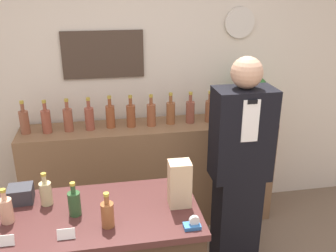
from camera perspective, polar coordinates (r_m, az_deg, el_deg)
back_wall at (r=3.48m, az=-4.43°, el=7.22°), size 5.20×0.09×2.70m
back_shelf at (r=3.55m, az=-2.61°, el=-7.36°), size 2.27×0.42×0.99m
shopkeeper at (r=2.91m, az=10.81°, el=-6.52°), size 0.43×0.27×1.72m
potted_plant at (r=3.53m, az=12.47°, el=4.74°), size 0.33×0.33×0.41m
paper_bag at (r=2.17m, az=1.77°, el=-8.78°), size 0.13×0.11×0.28m
tape_dispenser at (r=2.05m, az=3.79°, el=-14.69°), size 0.09×0.06×0.07m
price_card_left at (r=2.09m, az=-23.60°, el=-15.74°), size 0.09×0.02×0.06m
price_card_right at (r=2.04m, az=-15.27°, el=-15.61°), size 0.09×0.02×0.06m
gift_box at (r=2.41m, az=-21.52°, el=-9.63°), size 0.15×0.13×0.10m
counter_bottle_0 at (r=2.24m, az=-23.43°, el=-11.62°), size 0.07×0.07×0.20m
counter_bottle_1 at (r=2.32m, az=-18.11°, el=-9.61°), size 0.07×0.07×0.20m
counter_bottle_2 at (r=2.18m, az=-14.08°, el=-11.26°), size 0.07×0.07×0.20m
counter_bottle_3 at (r=2.06m, az=-9.20°, el=-13.06°), size 0.07×0.07×0.20m
shelf_bottle_0 at (r=3.34m, az=-21.05°, el=0.67°), size 0.08×0.08×0.29m
shelf_bottle_1 at (r=3.30m, az=-18.06°, el=0.79°), size 0.08×0.08×0.29m
shelf_bottle_2 at (r=3.28m, az=-14.98°, el=1.04°), size 0.08×0.08×0.29m
shelf_bottle_3 at (r=3.27m, az=-11.88°, el=1.25°), size 0.08×0.08×0.29m
shelf_bottle_4 at (r=3.29m, az=-8.79°, el=1.58°), size 0.08×0.08×0.29m
shelf_bottle_5 at (r=3.28m, az=-5.67°, el=1.68°), size 0.08×0.08×0.29m
shelf_bottle_6 at (r=3.29m, az=-2.57°, el=1.82°), size 0.08×0.08×0.29m
shelf_bottle_7 at (r=3.34m, az=0.41°, el=2.12°), size 0.08×0.08×0.29m
shelf_bottle_8 at (r=3.37m, az=3.41°, el=2.26°), size 0.08×0.08×0.29m
shelf_bottle_9 at (r=3.41m, az=6.34°, el=2.40°), size 0.08×0.08×0.29m
shelf_bottle_10 at (r=3.48m, az=9.08°, el=2.65°), size 0.08×0.08×0.29m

